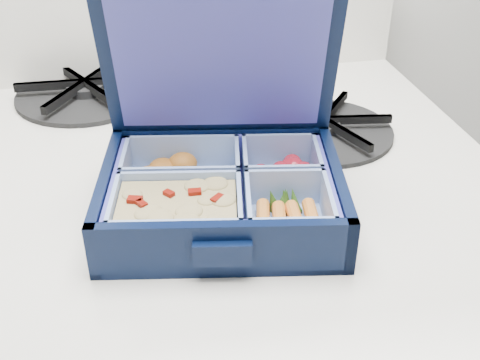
{
  "coord_description": "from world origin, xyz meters",
  "views": [
    {
      "loc": [
        -0.44,
        1.14,
        1.24
      ],
      "look_at": [
        -0.35,
        1.59,
        0.95
      ],
      "focal_mm": 45.0,
      "sensor_mm": 36.0,
      "label": 1
    }
  ],
  "objects": [
    {
      "name": "fork",
      "position": [
        -0.33,
        1.68,
        0.92
      ],
      "size": [
        0.09,
        0.18,
        0.01
      ],
      "primitive_type": null,
      "rotation": [
        0.0,
        0.0,
        -0.36
      ],
      "color": "#A2A2B0",
      "rests_on": "stove"
    },
    {
      "name": "bento_box",
      "position": [
        -0.37,
        1.58,
        0.94
      ],
      "size": [
        0.24,
        0.2,
        0.05
      ],
      "primitive_type": null,
      "rotation": [
        0.0,
        0.0,
        -0.17
      ],
      "color": "black",
      "rests_on": "stove"
    },
    {
      "name": "burner_grate_rear",
      "position": [
        -0.49,
        1.87,
        0.92
      ],
      "size": [
        0.18,
        0.18,
        0.02
      ],
      "primitive_type": "cylinder",
      "rotation": [
        0.0,
        0.0,
        -0.04
      ],
      "color": "black",
      "rests_on": "stove"
    },
    {
      "name": "burner_grate",
      "position": [
        -0.23,
        1.72,
        0.92
      ],
      "size": [
        0.18,
        0.18,
        0.02
      ],
      "primitive_type": "cylinder",
      "rotation": [
        0.0,
        0.0,
        -0.14
      ],
      "color": "black",
      "rests_on": "stove"
    }
  ]
}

